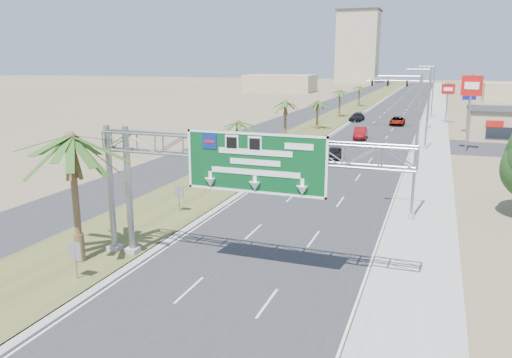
{
  "coord_description": "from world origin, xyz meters",
  "views": [
    {
      "loc": [
        8.67,
        -12.86,
        10.85
      ],
      "look_at": [
        -0.9,
        13.47,
        4.2
      ],
      "focal_mm": 35.0,
      "sensor_mm": 36.0,
      "label": 1
    }
  ],
  "objects_px": {
    "pole_sign_red_near": "(471,91)",
    "car_left_lane": "(334,153)",
    "palm_near": "(70,138)",
    "pole_sign_red_far": "(448,92)",
    "sign_gantry": "(229,158)",
    "car_right_lane": "(397,121)",
    "pole_sign_blue": "(470,92)",
    "car_mid_lane": "(360,133)",
    "signal_mast": "(416,99)",
    "car_far": "(357,117)"
  },
  "relations": [
    {
      "from": "car_mid_lane",
      "to": "pole_sign_blue",
      "type": "distance_m",
      "value": 19.12
    },
    {
      "from": "pole_sign_red_near",
      "to": "pole_sign_red_far",
      "type": "bearing_deg",
      "value": 94.23
    },
    {
      "from": "sign_gantry",
      "to": "signal_mast",
      "type": "relative_size",
      "value": 1.63
    },
    {
      "from": "car_far",
      "to": "pole_sign_red_far",
      "type": "height_order",
      "value": "pole_sign_red_far"
    },
    {
      "from": "sign_gantry",
      "to": "pole_sign_red_far",
      "type": "xyz_separation_m",
      "value": [
        11.15,
        71.8,
        -0.48
      ]
    },
    {
      "from": "signal_mast",
      "to": "car_right_lane",
      "type": "height_order",
      "value": "signal_mast"
    },
    {
      "from": "pole_sign_red_near",
      "to": "car_left_lane",
      "type": "bearing_deg",
      "value": -144.22
    },
    {
      "from": "car_left_lane",
      "to": "car_right_lane",
      "type": "bearing_deg",
      "value": 82.65
    },
    {
      "from": "signal_mast",
      "to": "car_far",
      "type": "distance_m",
      "value": 13.79
    },
    {
      "from": "pole_sign_red_near",
      "to": "pole_sign_red_far",
      "type": "relative_size",
      "value": 1.31
    },
    {
      "from": "car_mid_lane",
      "to": "pole_sign_blue",
      "type": "relative_size",
      "value": 0.6
    },
    {
      "from": "signal_mast",
      "to": "car_left_lane",
      "type": "bearing_deg",
      "value": -103.57
    },
    {
      "from": "car_mid_lane",
      "to": "pole_sign_blue",
      "type": "bearing_deg",
      "value": 33.09
    },
    {
      "from": "signal_mast",
      "to": "pole_sign_red_far",
      "type": "xyz_separation_m",
      "value": [
        4.91,
        9.75,
        0.73
      ]
    },
    {
      "from": "car_left_lane",
      "to": "pole_sign_red_near",
      "type": "bearing_deg",
      "value": 35.52
    },
    {
      "from": "car_mid_lane",
      "to": "car_far",
      "type": "height_order",
      "value": "car_mid_lane"
    },
    {
      "from": "car_far",
      "to": "pole_sign_red_far",
      "type": "bearing_deg",
      "value": 11.9
    },
    {
      "from": "car_mid_lane",
      "to": "pole_sign_red_far",
      "type": "height_order",
      "value": "pole_sign_red_far"
    },
    {
      "from": "palm_near",
      "to": "pole_sign_red_far",
      "type": "bearing_deg",
      "value": 75.34
    },
    {
      "from": "pole_sign_red_near",
      "to": "pole_sign_red_far",
      "type": "height_order",
      "value": "pole_sign_red_near"
    },
    {
      "from": "pole_sign_red_far",
      "to": "pole_sign_blue",
      "type": "bearing_deg",
      "value": -76.13
    },
    {
      "from": "palm_near",
      "to": "car_far",
      "type": "xyz_separation_m",
      "value": [
        3.94,
        72.0,
        -6.2
      ]
    },
    {
      "from": "sign_gantry",
      "to": "car_far",
      "type": "distance_m",
      "value": 70.4
    },
    {
      "from": "sign_gantry",
      "to": "car_left_lane",
      "type": "relative_size",
      "value": 4.17
    },
    {
      "from": "palm_near",
      "to": "car_far",
      "type": "bearing_deg",
      "value": 86.87
    },
    {
      "from": "sign_gantry",
      "to": "pole_sign_blue",
      "type": "xyz_separation_m",
      "value": [
        14.06,
        59.99,
        0.16
      ]
    },
    {
      "from": "signal_mast",
      "to": "pole_sign_blue",
      "type": "relative_size",
      "value": 1.24
    },
    {
      "from": "car_right_lane",
      "to": "pole_sign_blue",
      "type": "xyz_separation_m",
      "value": [
        10.76,
        -6.41,
        5.5
      ]
    },
    {
      "from": "car_mid_lane",
      "to": "pole_sign_red_near",
      "type": "distance_m",
      "value": 16.39
    },
    {
      "from": "pole_sign_blue",
      "to": "car_right_lane",
      "type": "bearing_deg",
      "value": 149.21
    },
    {
      "from": "palm_near",
      "to": "car_far",
      "type": "relative_size",
      "value": 1.66
    },
    {
      "from": "car_right_lane",
      "to": "car_far",
      "type": "bearing_deg",
      "value": 154.18
    },
    {
      "from": "car_right_lane",
      "to": "pole_sign_red_near",
      "type": "relative_size",
      "value": 0.55
    },
    {
      "from": "palm_near",
      "to": "signal_mast",
      "type": "bearing_deg",
      "value": 77.34
    },
    {
      "from": "car_mid_lane",
      "to": "car_right_lane",
      "type": "bearing_deg",
      "value": 73.33
    },
    {
      "from": "pole_sign_red_near",
      "to": "pole_sign_blue",
      "type": "bearing_deg",
      "value": 87.5
    },
    {
      "from": "pole_sign_blue",
      "to": "pole_sign_red_far",
      "type": "xyz_separation_m",
      "value": [
        -2.92,
        11.81,
        -0.64
      ]
    },
    {
      "from": "signal_mast",
      "to": "pole_sign_blue",
      "type": "distance_m",
      "value": 8.21
    },
    {
      "from": "signal_mast",
      "to": "pole_sign_red_near",
      "type": "relative_size",
      "value": 1.1
    },
    {
      "from": "pole_sign_blue",
      "to": "sign_gantry",
      "type": "bearing_deg",
      "value": -103.19
    },
    {
      "from": "signal_mast",
      "to": "car_left_lane",
      "type": "relative_size",
      "value": 2.56
    },
    {
      "from": "sign_gantry",
      "to": "palm_near",
      "type": "distance_m",
      "value": 8.41
    },
    {
      "from": "palm_near",
      "to": "pole_sign_blue",
      "type": "relative_size",
      "value": 1.01
    },
    {
      "from": "palm_near",
      "to": "pole_sign_red_near",
      "type": "xyz_separation_m",
      "value": [
        21.44,
        44.53,
        0.47
      ]
    },
    {
      "from": "car_right_lane",
      "to": "palm_near",
      "type": "bearing_deg",
      "value": -99.21
    },
    {
      "from": "car_right_lane",
      "to": "pole_sign_red_near",
      "type": "distance_m",
      "value": 26.67
    },
    {
      "from": "pole_sign_red_far",
      "to": "palm_near",
      "type": "bearing_deg",
      "value": -104.66
    },
    {
      "from": "car_right_lane",
      "to": "car_mid_lane",
      "type": "bearing_deg",
      "value": -101.54
    },
    {
      "from": "signal_mast",
      "to": "pole_sign_red_near",
      "type": "distance_m",
      "value": 20.85
    },
    {
      "from": "car_right_lane",
      "to": "pole_sign_red_far",
      "type": "height_order",
      "value": "pole_sign_red_far"
    }
  ]
}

